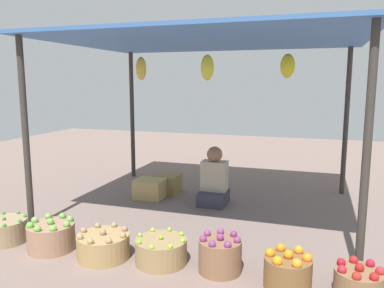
{
  "coord_description": "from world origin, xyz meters",
  "views": [
    {
      "loc": [
        1.3,
        -4.65,
        1.63
      ],
      "look_at": [
        0.0,
        -0.65,
        0.95
      ],
      "focal_mm": 36.04,
      "sensor_mm": 36.0,
      "label": 1
    }
  ],
  "objects_px": {
    "vendor_person": "(214,182)",
    "wooden_crate_near_vendor": "(150,189)",
    "basket_green_chilies": "(5,230)",
    "basket_purple_onions": "(220,255)",
    "basket_oranges": "(288,271)",
    "basket_limes": "(161,251)",
    "basket_red_apples": "(359,282)",
    "basket_potatoes": "(103,246)",
    "wooden_crate_stacked_rear": "(168,184)",
    "basket_green_apples": "(51,236)"
  },
  "relations": [
    {
      "from": "vendor_person",
      "to": "wooden_crate_near_vendor",
      "type": "relative_size",
      "value": 1.94
    },
    {
      "from": "basket_oranges",
      "to": "basket_red_apples",
      "type": "distance_m",
      "value": 0.53
    },
    {
      "from": "vendor_person",
      "to": "wooden_crate_stacked_rear",
      "type": "height_order",
      "value": "vendor_person"
    },
    {
      "from": "vendor_person",
      "to": "basket_green_apples",
      "type": "bearing_deg",
      "value": -121.11
    },
    {
      "from": "basket_purple_onions",
      "to": "wooden_crate_stacked_rear",
      "type": "xyz_separation_m",
      "value": [
        -1.33,
        2.12,
        -0.02
      ]
    },
    {
      "from": "basket_green_chilies",
      "to": "wooden_crate_near_vendor",
      "type": "relative_size",
      "value": 1.11
    },
    {
      "from": "basket_oranges",
      "to": "basket_potatoes",
      "type": "bearing_deg",
      "value": 179.56
    },
    {
      "from": "basket_purple_onions",
      "to": "wooden_crate_stacked_rear",
      "type": "bearing_deg",
      "value": 122.0
    },
    {
      "from": "basket_red_apples",
      "to": "wooden_crate_stacked_rear",
      "type": "relative_size",
      "value": 1.07
    },
    {
      "from": "vendor_person",
      "to": "basket_purple_onions",
      "type": "height_order",
      "value": "vendor_person"
    },
    {
      "from": "basket_potatoes",
      "to": "basket_limes",
      "type": "bearing_deg",
      "value": 7.32
    },
    {
      "from": "basket_green_chilies",
      "to": "wooden_crate_near_vendor",
      "type": "distance_m",
      "value": 2.02
    },
    {
      "from": "basket_purple_onions",
      "to": "basket_green_apples",
      "type": "bearing_deg",
      "value": -177.4
    },
    {
      "from": "basket_oranges",
      "to": "wooden_crate_near_vendor",
      "type": "height_order",
      "value": "basket_oranges"
    },
    {
      "from": "basket_green_chilies",
      "to": "basket_purple_onions",
      "type": "height_order",
      "value": "basket_purple_onions"
    },
    {
      "from": "vendor_person",
      "to": "basket_oranges",
      "type": "height_order",
      "value": "vendor_person"
    },
    {
      "from": "basket_potatoes",
      "to": "wooden_crate_near_vendor",
      "type": "bearing_deg",
      "value": 101.15
    },
    {
      "from": "basket_limes",
      "to": "basket_purple_onions",
      "type": "xyz_separation_m",
      "value": [
        0.55,
        0.01,
        0.04
      ]
    },
    {
      "from": "vendor_person",
      "to": "basket_red_apples",
      "type": "xyz_separation_m",
      "value": [
        1.64,
        -1.88,
        -0.18
      ]
    },
    {
      "from": "basket_potatoes",
      "to": "vendor_person",
      "type": "bearing_deg",
      "value": 73.5
    },
    {
      "from": "basket_red_apples",
      "to": "basket_limes",
      "type": "bearing_deg",
      "value": 178.3
    },
    {
      "from": "basket_limes",
      "to": "basket_red_apples",
      "type": "xyz_separation_m",
      "value": [
        1.65,
        -0.05,
        0.0
      ]
    },
    {
      "from": "basket_green_chilies",
      "to": "basket_potatoes",
      "type": "distance_m",
      "value": 1.16
    },
    {
      "from": "basket_green_chilies",
      "to": "basket_red_apples",
      "type": "distance_m",
      "value": 3.37
    },
    {
      "from": "basket_green_apples",
      "to": "basket_limes",
      "type": "bearing_deg",
      "value": 3.41
    },
    {
      "from": "basket_green_chilies",
      "to": "basket_oranges",
      "type": "xyz_separation_m",
      "value": [
        2.84,
        -0.03,
        0.02
      ]
    },
    {
      "from": "wooden_crate_stacked_rear",
      "to": "wooden_crate_near_vendor",
      "type": "bearing_deg",
      "value": -113.29
    },
    {
      "from": "basket_limes",
      "to": "basket_potatoes",
      "type": "bearing_deg",
      "value": -172.68
    },
    {
      "from": "basket_oranges",
      "to": "wooden_crate_near_vendor",
      "type": "distance_m",
      "value": 2.78
    },
    {
      "from": "vendor_person",
      "to": "basket_limes",
      "type": "bearing_deg",
      "value": -90.3
    },
    {
      "from": "vendor_person",
      "to": "wooden_crate_near_vendor",
      "type": "xyz_separation_m",
      "value": [
        -0.93,
        -0.03,
        -0.16
      ]
    },
    {
      "from": "basket_potatoes",
      "to": "basket_red_apples",
      "type": "bearing_deg",
      "value": 0.58
    },
    {
      "from": "basket_purple_onions",
      "to": "basket_oranges",
      "type": "xyz_separation_m",
      "value": [
        0.58,
        -0.09,
        -0.01
      ]
    },
    {
      "from": "basket_potatoes",
      "to": "basket_purple_onions",
      "type": "relative_size",
      "value": 1.31
    },
    {
      "from": "basket_green_chilies",
      "to": "basket_purple_onions",
      "type": "xyz_separation_m",
      "value": [
        2.26,
        0.07,
        0.03
      ]
    },
    {
      "from": "basket_limes",
      "to": "basket_oranges",
      "type": "distance_m",
      "value": 1.13
    },
    {
      "from": "basket_purple_onions",
      "to": "wooden_crate_near_vendor",
      "type": "height_order",
      "value": "basket_purple_onions"
    },
    {
      "from": "basket_green_chilies",
      "to": "basket_green_apples",
      "type": "bearing_deg",
      "value": -0.89
    },
    {
      "from": "basket_potatoes",
      "to": "wooden_crate_stacked_rear",
      "type": "height_order",
      "value": "basket_potatoes"
    },
    {
      "from": "basket_green_chilies",
      "to": "basket_red_apples",
      "type": "xyz_separation_m",
      "value": [
        3.37,
        0.01,
        -0.0
      ]
    },
    {
      "from": "vendor_person",
      "to": "basket_potatoes",
      "type": "relative_size",
      "value": 1.6
    },
    {
      "from": "basket_green_chilies",
      "to": "basket_limes",
      "type": "bearing_deg",
      "value": 1.96
    },
    {
      "from": "basket_red_apples",
      "to": "wooden_crate_near_vendor",
      "type": "xyz_separation_m",
      "value": [
        -2.57,
        1.85,
        0.02
      ]
    },
    {
      "from": "basket_potatoes",
      "to": "basket_purple_onions",
      "type": "xyz_separation_m",
      "value": [
        1.1,
        0.08,
        0.03
      ]
    },
    {
      "from": "vendor_person",
      "to": "basket_purple_onions",
      "type": "xyz_separation_m",
      "value": [
        0.54,
        -1.82,
        -0.15
      ]
    },
    {
      "from": "basket_oranges",
      "to": "basket_red_apples",
      "type": "height_order",
      "value": "basket_oranges"
    },
    {
      "from": "basket_green_apples",
      "to": "basket_potatoes",
      "type": "relative_size",
      "value": 0.93
    },
    {
      "from": "vendor_person",
      "to": "basket_potatoes",
      "type": "distance_m",
      "value": 1.99
    },
    {
      "from": "basket_green_apples",
      "to": "basket_limes",
      "type": "distance_m",
      "value": 1.14
    },
    {
      "from": "vendor_person",
      "to": "wooden_crate_near_vendor",
      "type": "bearing_deg",
      "value": -177.9
    }
  ]
}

